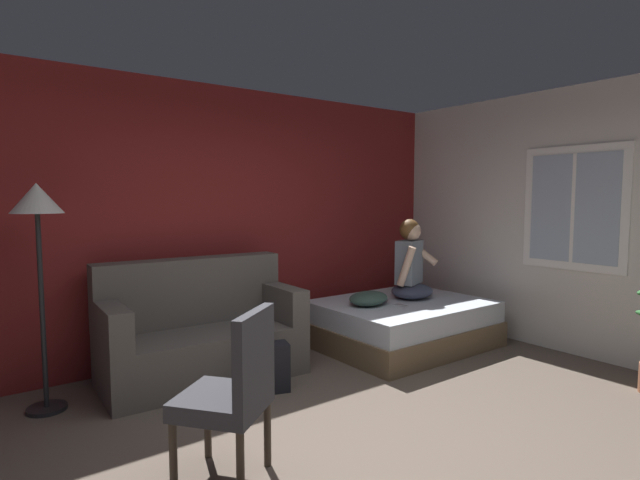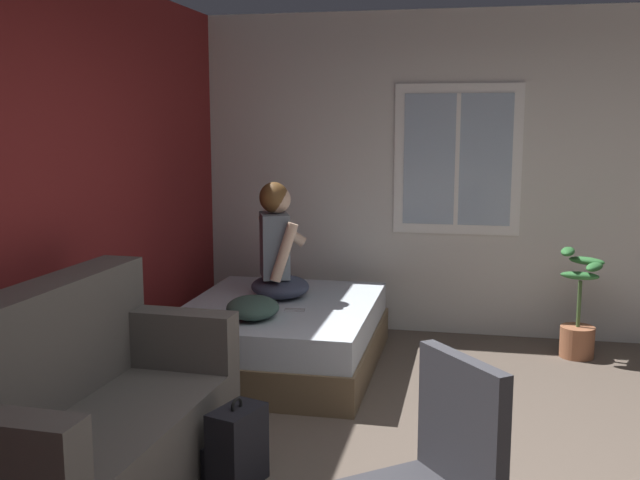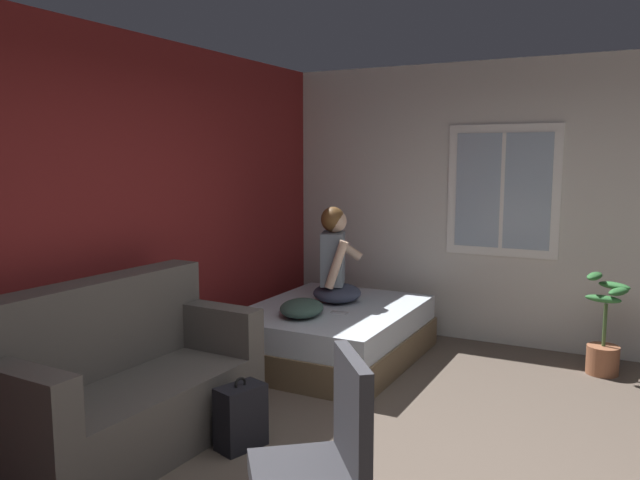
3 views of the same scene
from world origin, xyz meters
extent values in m
plane|color=brown|center=(0.00, 0.00, 0.00)|extent=(40.00, 40.00, 0.00)
cube|color=maroon|center=(0.00, 2.63, 1.35)|extent=(11.16, 0.16, 2.70)
cube|color=silver|center=(3.16, 0.00, 1.35)|extent=(0.16, 6.50, 2.70)
cube|color=white|center=(3.07, 0.40, 1.49)|extent=(0.02, 1.04, 1.24)
cube|color=#9EB2C6|center=(3.05, 0.40, 1.49)|extent=(0.01, 0.88, 1.08)
cube|color=white|center=(3.05, 0.40, 1.49)|extent=(0.01, 0.04, 1.08)
cube|color=brown|center=(1.93, 1.62, 0.13)|extent=(1.77, 1.39, 0.26)
cube|color=silver|center=(1.93, 1.62, 0.37)|extent=(1.71, 1.35, 0.22)
cube|color=#514C47|center=(-0.20, 1.95, 0.22)|extent=(1.73, 0.88, 0.44)
cube|color=#514C47|center=(-0.19, 2.25, 0.74)|extent=(1.71, 0.32, 0.60)
cube|color=#514C47|center=(-0.96, 1.99, 0.60)|extent=(0.22, 0.81, 0.32)
cube|color=#514C47|center=(0.55, 1.92, 0.60)|extent=(0.22, 0.81, 0.32)
cylinder|color=#382D23|center=(-0.73, 0.70, 0.20)|extent=(0.04, 0.04, 0.40)
cylinder|color=#382D23|center=(-1.04, 0.46, 0.20)|extent=(0.04, 0.04, 0.40)
cylinder|color=#382D23|center=(-0.49, 0.39, 0.20)|extent=(0.04, 0.04, 0.40)
cylinder|color=#382D23|center=(-0.79, 0.15, 0.20)|extent=(0.04, 0.04, 0.40)
cube|color=#333338|center=(-0.76, 0.42, 0.45)|extent=(0.65, 0.65, 0.10)
cube|color=#333338|center=(-0.64, 0.27, 0.74)|extent=(0.40, 0.33, 0.48)
ellipsoid|color=#383D51|center=(2.13, 1.67, 0.56)|extent=(0.64, 0.60, 0.16)
cube|color=slate|center=(2.11, 1.71, 0.88)|extent=(0.38, 0.30, 0.48)
cylinder|color=#DBB293|center=(1.95, 1.59, 0.86)|extent=(0.15, 0.23, 0.44)
cylinder|color=#DBB293|center=(2.30, 1.70, 0.98)|extent=(0.21, 0.38, 0.29)
sphere|color=#DBB293|center=(2.12, 1.69, 1.23)|extent=(0.21, 0.21, 0.21)
ellipsoid|color=brown|center=(2.11, 1.71, 1.24)|extent=(0.29, 0.29, 0.23)
cube|color=black|center=(0.12, 1.37, 0.20)|extent=(0.34, 0.26, 0.40)
cube|color=black|center=(0.15, 1.48, 0.11)|extent=(0.24, 0.12, 0.18)
torus|color=black|center=(0.12, 1.37, 0.42)|extent=(0.09, 0.04, 0.09)
ellipsoid|color=#385147|center=(1.51, 1.70, 0.55)|extent=(0.56, 0.48, 0.14)
cube|color=#B7B7BC|center=(1.74, 1.47, 0.48)|extent=(0.08, 0.15, 0.01)
cylinder|color=black|center=(-1.42, 2.05, 0.01)|extent=(0.28, 0.28, 0.03)
cylinder|color=black|center=(-1.42, 2.05, 0.76)|extent=(0.04, 0.04, 1.45)
cone|color=silver|center=(-1.42, 2.05, 1.59)|extent=(0.36, 0.36, 0.22)
camera|label=1|loc=(-1.94, -2.08, 1.60)|focal=28.00mm
camera|label=2|loc=(-3.24, 0.24, 1.81)|focal=42.00mm
camera|label=3|loc=(-2.94, -0.77, 1.81)|focal=35.00mm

